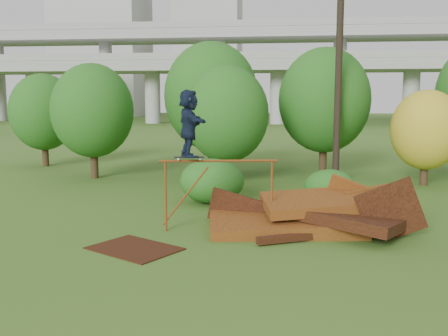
# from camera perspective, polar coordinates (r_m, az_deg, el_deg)

# --- Properties ---
(ground) EXTENTS (240.00, 240.00, 0.00)m
(ground) POSITION_cam_1_polar(r_m,az_deg,el_deg) (11.52, 2.83, -9.33)
(ground) COLOR #2D5116
(ground) RESTS_ON ground
(scrap_pile) EXTENTS (5.67, 3.25, 1.81)m
(scrap_pile) POSITION_cam_1_polar(r_m,az_deg,el_deg) (13.31, 9.30, -5.49)
(scrap_pile) COLOR #441E0C
(scrap_pile) RESTS_ON ground
(grind_rail) EXTENTS (3.03, 0.57, 1.86)m
(grind_rail) POSITION_cam_1_polar(r_m,az_deg,el_deg) (12.89, -0.58, -1.25)
(grind_rail) COLOR brown
(grind_rail) RESTS_ON ground
(skateboard) EXTENTS (0.80, 0.33, 0.08)m
(skateboard) POSITION_cam_1_polar(r_m,az_deg,el_deg) (12.81, -4.01, 1.22)
(skateboard) COLOR black
(skateboard) RESTS_ON grind_rail
(skater) EXTENTS (1.11, 1.65, 1.71)m
(skater) POSITION_cam_1_polar(r_m,az_deg,el_deg) (12.74, -4.05, 5.12)
(skater) COLOR #141F36
(skater) RESTS_ON skateboard
(flat_plate) EXTENTS (2.37, 2.17, 0.03)m
(flat_plate) POSITION_cam_1_polar(r_m,az_deg,el_deg) (11.74, -10.18, -9.04)
(flat_plate) COLOR #32160A
(flat_plate) RESTS_ON ground
(tree_0) EXTENTS (3.51, 3.51, 4.95)m
(tree_0) POSITION_cam_1_polar(r_m,az_deg,el_deg) (22.25, -14.80, 6.34)
(tree_0) COLOR black
(tree_0) RESTS_ON ground
(tree_1) EXTENTS (4.36, 4.36, 6.07)m
(tree_1) POSITION_cam_1_polar(r_m,az_deg,el_deg) (23.42, -1.47, 8.20)
(tree_1) COLOR black
(tree_1) RESTS_ON ground
(tree_2) EXTENTS (3.38, 3.38, 4.77)m
(tree_2) POSITION_cam_1_polar(r_m,az_deg,el_deg) (20.11, 0.31, 6.15)
(tree_2) COLOR black
(tree_2) RESTS_ON ground
(tree_3) EXTENTS (4.15, 4.15, 5.76)m
(tree_3) POSITION_cam_1_polar(r_m,az_deg,el_deg) (23.35, 11.40, 7.59)
(tree_3) COLOR black
(tree_3) RESTS_ON ground
(tree_4) EXTENTS (2.75, 2.75, 3.80)m
(tree_4) POSITION_cam_1_polar(r_m,az_deg,el_deg) (21.28, 22.11, 4.04)
(tree_4) COLOR black
(tree_4) RESTS_ON ground
(tree_6) EXTENTS (3.38, 3.38, 4.72)m
(tree_6) POSITION_cam_1_polar(r_m,az_deg,el_deg) (27.12, -19.95, 6.03)
(tree_6) COLOR black
(tree_6) RESTS_ON ground
(shrub_left) EXTENTS (2.13, 1.97, 1.48)m
(shrub_left) POSITION_cam_1_polar(r_m,az_deg,el_deg) (16.43, -1.38, -1.50)
(shrub_left) COLOR #1C4A13
(shrub_left) RESTS_ON ground
(shrub_right) EXTENTS (1.66, 1.52, 1.18)m
(shrub_right) POSITION_cam_1_polar(r_m,az_deg,el_deg) (16.40, 11.99, -2.21)
(shrub_right) COLOR #1C4A13
(shrub_right) RESTS_ON ground
(utility_pole) EXTENTS (1.40, 0.28, 9.77)m
(utility_pole) POSITION_cam_1_polar(r_m,az_deg,el_deg) (20.95, 13.00, 11.90)
(utility_pole) COLOR black
(utility_pole) RESTS_ON ground
(freeway_overpass) EXTENTS (160.00, 15.00, 13.70)m
(freeway_overpass) POSITION_cam_1_polar(r_m,az_deg,el_deg) (74.23, 6.27, 13.11)
(freeway_overpass) COLOR gray
(freeway_overpass) RESTS_ON ground
(building_left) EXTENTS (18.00, 16.00, 35.00)m
(building_left) POSITION_cam_1_polar(r_m,az_deg,el_deg) (113.72, -13.73, 14.71)
(building_left) COLOR #9E9E99
(building_left) RESTS_ON ground
(building_right) EXTENTS (14.00, 14.00, 28.00)m
(building_right) POSITION_cam_1_polar(r_m,az_deg,el_deg) (114.71, -1.76, 13.10)
(building_right) COLOR #9E9E99
(building_right) RESTS_ON ground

